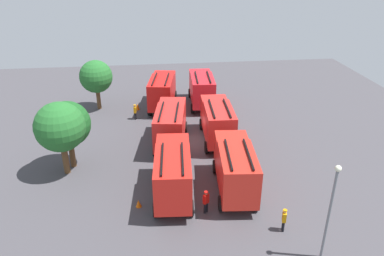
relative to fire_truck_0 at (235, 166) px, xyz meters
name	(u,v)px	position (x,y,z in m)	size (l,w,h in m)	color
ground_plane	(192,141)	(8.42, 2.20, -2.15)	(54.34, 54.34, 0.00)	#423F44
fire_truck_0	(235,166)	(0.00, 0.00, 0.00)	(7.39, 3.27, 3.88)	red
fire_truck_1	(217,120)	(8.26, -0.16, 0.00)	(7.30, 3.00, 3.88)	red
fire_truck_2	(202,88)	(17.38, 0.03, 0.00)	(7.32, 3.07, 3.88)	red
fire_truck_3	(173,171)	(-0.06, 4.58, 0.00)	(7.36, 3.17, 3.88)	red
fire_truck_4	(171,123)	(8.05, 4.22, 0.00)	(7.48, 3.59, 3.88)	red
fire_truck_5	(162,90)	(17.16, 4.58, 0.00)	(7.49, 3.64, 3.88)	red
firefighter_0	(206,201)	(-2.29, 2.49, -1.18)	(0.45, 0.48, 1.74)	black
firefighter_1	(246,145)	(5.34, -2.21, -1.23)	(0.45, 0.48, 1.65)	black
firefighter_2	(284,219)	(-4.68, -2.20, -1.24)	(0.47, 0.35, 1.64)	black
firefighter_3	(135,111)	(14.24, 7.66, -1.23)	(0.45, 0.30, 1.66)	black
tree_0	(60,127)	(4.12, 12.99, 1.96)	(3.95, 3.95, 6.12)	brown
tree_1	(67,124)	(5.10, 12.65, 1.73)	(3.72, 3.72, 5.77)	brown
tree_2	(96,77)	(17.79, 11.86, 1.64)	(3.64, 3.64, 5.64)	brown
traffic_cone_0	(139,203)	(-1.11, 7.13, -1.86)	(0.41, 0.41, 0.58)	#F2600C
traffic_cone_1	(137,107)	(16.89, 7.49, -1.78)	(0.52, 0.52, 0.74)	#F2600C
traffic_cone_2	(220,110)	(15.07, -1.75, -1.85)	(0.43, 0.43, 0.61)	#F2600C
lamppost	(331,206)	(-7.20, -3.66, 1.57)	(0.36, 0.36, 6.34)	slate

